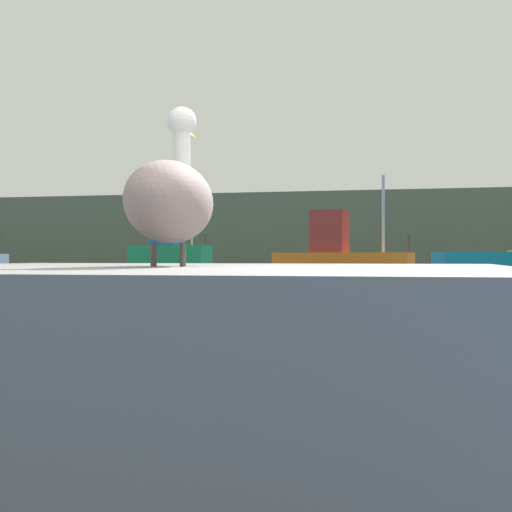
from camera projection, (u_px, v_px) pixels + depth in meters
name	position (u px, v px, depth m)	size (l,w,h in m)	color
ground_plane	(359.00, 467.00, 2.89)	(260.00, 260.00, 0.00)	navy
hillside_backdrop	(421.00, 231.00, 67.14)	(140.00, 16.32, 6.36)	#5B664C
pier_dock	(170.00, 348.00, 3.51)	(3.22, 3.15, 0.79)	slate
pelican	(171.00, 199.00, 3.53)	(0.53, 1.26, 0.83)	gray
fishing_boat_green	(169.00, 253.00, 42.79)	(5.10, 2.24, 4.03)	#1E8C4C
fishing_boat_orange	(340.00, 257.00, 29.49)	(5.75, 2.46, 4.06)	orange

